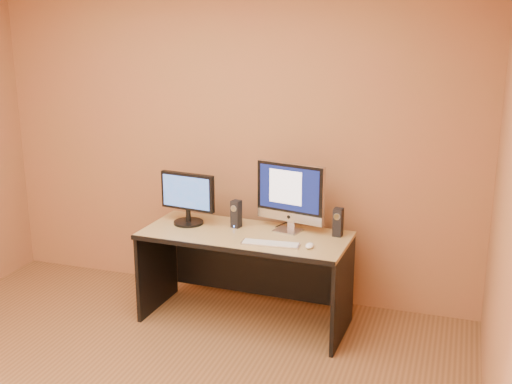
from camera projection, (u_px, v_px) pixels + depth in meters
walls at (93, 205)px, 3.26m from camera, size 4.00×4.00×2.60m
desk at (245, 278)px, 4.76m from camera, size 1.53×0.72×0.70m
imac at (288, 197)px, 4.65m from camera, size 0.57×0.31×0.52m
second_monitor at (188, 199)px, 4.83m from camera, size 0.48×0.29×0.40m
speaker_left at (236, 214)px, 4.78m from camera, size 0.08×0.08×0.21m
speaker_right at (338, 222)px, 4.59m from camera, size 0.07×0.07×0.21m
keyboard at (270, 244)px, 4.43m from camera, size 0.41×0.14×0.02m
mouse at (310, 245)px, 4.37m from camera, size 0.06×0.10×0.03m
cable_a at (295, 225)px, 4.84m from camera, size 0.05×0.20×0.01m
cable_b at (282, 224)px, 4.86m from camera, size 0.06×0.16×0.01m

